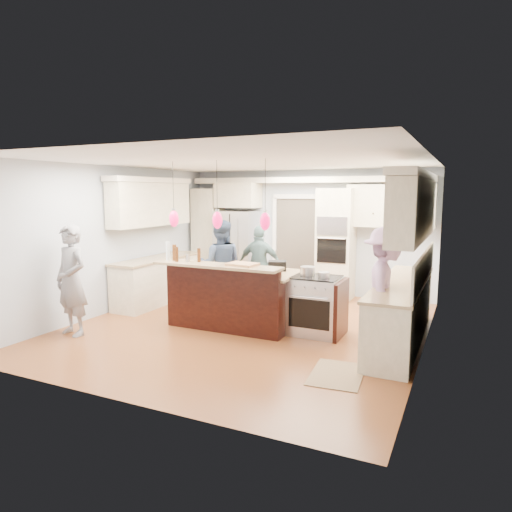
% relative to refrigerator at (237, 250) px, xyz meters
% --- Properties ---
extents(ground_plane, '(6.00, 6.00, 0.00)m').
position_rel_refrigerator_xyz_m(ground_plane, '(1.55, -2.64, -0.90)').
color(ground_plane, '#945328').
rests_on(ground_plane, ground).
extents(room_shell, '(5.54, 6.04, 2.72)m').
position_rel_refrigerator_xyz_m(room_shell, '(1.55, -2.64, 0.92)').
color(room_shell, '#B2BCC6').
rests_on(room_shell, ground).
extents(refrigerator, '(0.90, 0.70, 1.80)m').
position_rel_refrigerator_xyz_m(refrigerator, '(0.00, 0.00, 0.00)').
color(refrigerator, '#B7B7BC').
rests_on(refrigerator, ground).
extents(oven_column, '(0.72, 0.69, 2.30)m').
position_rel_refrigerator_xyz_m(oven_column, '(2.30, 0.03, 0.25)').
color(oven_column, beige).
rests_on(oven_column, ground).
extents(back_upper_cabinets, '(5.30, 0.61, 2.54)m').
position_rel_refrigerator_xyz_m(back_upper_cabinets, '(0.80, 0.12, 0.77)').
color(back_upper_cabinets, beige).
rests_on(back_upper_cabinets, ground).
extents(right_counter_run, '(0.64, 3.10, 2.51)m').
position_rel_refrigerator_xyz_m(right_counter_run, '(3.99, -2.34, 0.16)').
color(right_counter_run, beige).
rests_on(right_counter_run, ground).
extents(left_cabinets, '(0.64, 2.30, 2.51)m').
position_rel_refrigerator_xyz_m(left_cabinets, '(-0.89, -1.84, 0.16)').
color(left_cabinets, beige).
rests_on(left_cabinets, ground).
extents(kitchen_island, '(2.10, 1.46, 1.12)m').
position_rel_refrigerator_xyz_m(kitchen_island, '(1.30, -2.57, -0.41)').
color(kitchen_island, black).
rests_on(kitchen_island, ground).
extents(island_range, '(0.82, 0.71, 0.92)m').
position_rel_refrigerator_xyz_m(island_range, '(2.71, -2.49, -0.44)').
color(island_range, '#B7B7BC').
rests_on(island_range, ground).
extents(pendant_lights, '(1.75, 0.15, 1.03)m').
position_rel_refrigerator_xyz_m(pendant_lights, '(1.30, -3.15, 0.90)').
color(pendant_lights, black).
rests_on(pendant_lights, ground).
extents(person_bar_end, '(0.69, 0.52, 1.73)m').
position_rel_refrigerator_xyz_m(person_bar_end, '(-0.75, -4.14, -0.04)').
color(person_bar_end, gray).
rests_on(person_bar_end, ground).
extents(person_far_left, '(1.02, 0.92, 1.71)m').
position_rel_refrigerator_xyz_m(person_far_left, '(0.57, -1.79, -0.05)').
color(person_far_left, '#2B3A55').
rests_on(person_far_left, ground).
extents(person_far_right, '(0.94, 0.45, 1.57)m').
position_rel_refrigerator_xyz_m(person_far_right, '(1.05, -1.04, -0.12)').
color(person_far_right, slate).
rests_on(person_far_right, ground).
extents(person_range_side, '(0.86, 1.25, 1.77)m').
position_rel_refrigerator_xyz_m(person_range_side, '(3.80, -2.78, -0.01)').
color(person_range_side, '#B28ABA').
rests_on(person_range_side, ground).
extents(floor_rug, '(0.69, 0.95, 0.01)m').
position_rel_refrigerator_xyz_m(floor_rug, '(3.43, -3.96, -0.89)').
color(floor_rug, '#997653').
rests_on(floor_rug, ground).
extents(water_bottle, '(0.08, 0.08, 0.30)m').
position_rel_refrigerator_xyz_m(water_bottle, '(0.35, -3.13, 0.37)').
color(water_bottle, silver).
rests_on(water_bottle, kitchen_island).
extents(beer_bottle_a, '(0.08, 0.08, 0.26)m').
position_rel_refrigerator_xyz_m(beer_bottle_a, '(0.48, -3.14, 0.35)').
color(beer_bottle_a, '#4C260D').
rests_on(beer_bottle_a, kitchen_island).
extents(beer_bottle_b, '(0.06, 0.06, 0.24)m').
position_rel_refrigerator_xyz_m(beer_bottle_b, '(0.58, -3.21, 0.34)').
color(beer_bottle_b, '#4C260D').
rests_on(beer_bottle_b, kitchen_island).
extents(beer_bottle_c, '(0.07, 0.07, 0.22)m').
position_rel_refrigerator_xyz_m(beer_bottle_c, '(0.92, -3.09, 0.33)').
color(beer_bottle_c, '#4C260D').
rests_on(beer_bottle_c, kitchen_island).
extents(drink_can, '(0.07, 0.07, 0.12)m').
position_rel_refrigerator_xyz_m(drink_can, '(0.75, -3.16, 0.28)').
color(drink_can, '#B7B7BC').
rests_on(drink_can, kitchen_island).
extents(cutting_board, '(0.47, 0.36, 0.03)m').
position_rel_refrigerator_xyz_m(cutting_board, '(1.70, -3.11, 0.24)').
color(cutting_board, tan).
rests_on(cutting_board, kitchen_island).
extents(pot_large, '(0.24, 0.24, 0.14)m').
position_rel_refrigerator_xyz_m(pot_large, '(2.52, -2.44, 0.09)').
color(pot_large, '#B7B7BC').
rests_on(pot_large, island_range).
extents(pot_small, '(0.18, 0.18, 0.09)m').
position_rel_refrigerator_xyz_m(pot_small, '(2.82, -2.54, 0.06)').
color(pot_small, '#B7B7BC').
rests_on(pot_small, island_range).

